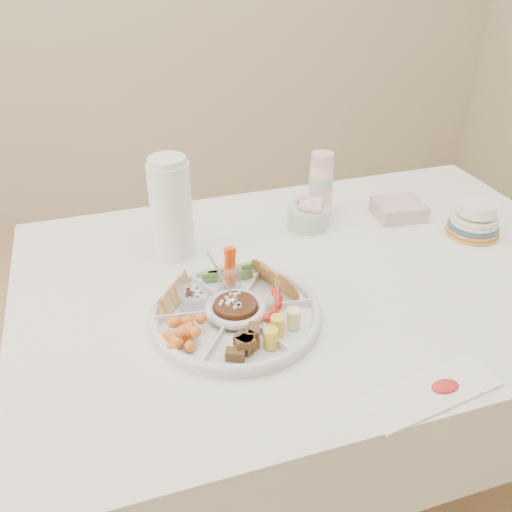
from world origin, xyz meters
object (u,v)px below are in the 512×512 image
object	(u,v)px
party_tray	(236,311)
plate_stack	(475,219)
thermos	(171,207)
dining_table	(311,379)

from	to	relation	value
party_tray	plate_stack	xyz separation A→B (m)	(0.76, 0.17, 0.03)
party_tray	thermos	size ratio (longest dim) A/B	1.35
dining_table	party_tray	distance (m)	0.49
thermos	plate_stack	world-z (taller)	thermos
dining_table	thermos	distance (m)	0.65
dining_table	party_tray	world-z (taller)	party_tray
party_tray	dining_table	bearing A→B (deg)	24.63
party_tray	plate_stack	bearing A→B (deg)	12.60
thermos	plate_stack	xyz separation A→B (m)	(0.83, -0.15, -0.09)
dining_table	party_tray	bearing A→B (deg)	-155.37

